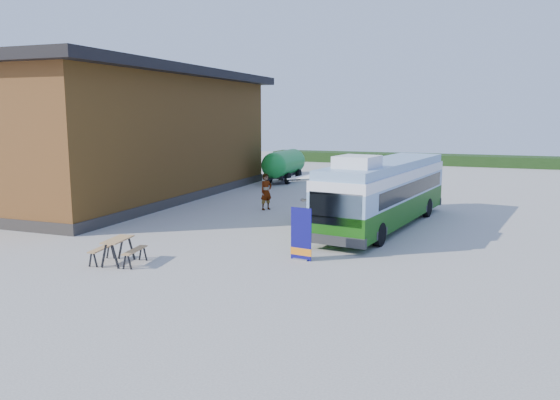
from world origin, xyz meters
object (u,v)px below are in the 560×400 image
at_px(person_a, 266,192).
at_px(banner, 301,239).
at_px(picnic_table, 118,245).
at_px(slurry_tanker, 284,164).
at_px(person_b, 309,201).
at_px(bus, 385,191).

bearing_deg(person_a, banner, -120.95).
relative_size(picnic_table, slurry_tanker, 0.27).
relative_size(person_b, slurry_tanker, 0.32).
bearing_deg(picnic_table, person_a, 78.23).
bearing_deg(slurry_tanker, person_a, -74.80).
height_order(bus, picnic_table, bus).
distance_m(person_b, slurry_tanker, 15.10).
bearing_deg(person_a, person_b, -96.91).
relative_size(bus, person_b, 5.70).
height_order(picnic_table, slurry_tanker, slurry_tanker).
distance_m(bus, slurry_tanker, 16.67).
height_order(banner, picnic_table, banner).
bearing_deg(person_b, banner, 53.86).
bearing_deg(bus, picnic_table, -119.06).
relative_size(banner, slurry_tanker, 0.29).
xyz_separation_m(bus, person_b, (-3.41, -0.16, -0.62)).
relative_size(bus, picnic_table, 6.74).
relative_size(person_a, person_b, 0.96).
bearing_deg(picnic_table, slurry_tanker, 88.09).
distance_m(bus, banner, 6.84).
distance_m(bus, person_a, 6.87).
bearing_deg(person_b, bus, 131.57).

